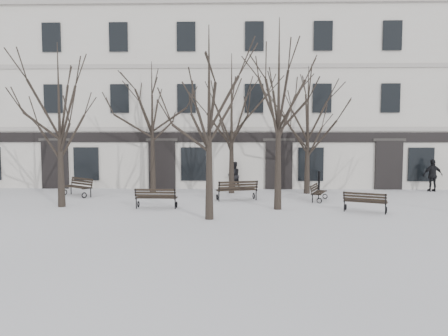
{
  "coord_description": "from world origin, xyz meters",
  "views": [
    {
      "loc": [
        0.89,
        -18.1,
        3.29
      ],
      "look_at": [
        0.35,
        3.0,
        1.65
      ],
      "focal_mm": 35.0,
      "sensor_mm": 36.0,
      "label": 1
    }
  ],
  "objects_px": {
    "tree_0": "(59,105)",
    "bench_2": "(365,201)",
    "bench_4": "(237,189)",
    "bench_5": "(318,192)",
    "tree_2": "(279,91)",
    "tree_1": "(209,99)",
    "bench_3": "(78,186)",
    "bench_1": "(156,197)"
  },
  "relations": [
    {
      "from": "bench_3",
      "to": "tree_0",
      "type": "bearing_deg",
      "value": -44.87
    },
    {
      "from": "tree_0",
      "to": "bench_1",
      "type": "relative_size",
      "value": 3.96
    },
    {
      "from": "tree_1",
      "to": "bench_4",
      "type": "relative_size",
      "value": 3.5
    },
    {
      "from": "bench_2",
      "to": "bench_1",
      "type": "bearing_deg",
      "value": 19.2
    },
    {
      "from": "bench_4",
      "to": "bench_2",
      "type": "bearing_deg",
      "value": 134.32
    },
    {
      "from": "tree_0",
      "to": "bench_5",
      "type": "relative_size",
      "value": 4.28
    },
    {
      "from": "bench_1",
      "to": "bench_3",
      "type": "height_order",
      "value": "bench_3"
    },
    {
      "from": "tree_2",
      "to": "bench_4",
      "type": "xyz_separation_m",
      "value": [
        -1.77,
        2.5,
        -4.6
      ]
    },
    {
      "from": "bench_2",
      "to": "bench_3",
      "type": "distance_m",
      "value": 14.51
    },
    {
      "from": "tree_0",
      "to": "bench_1",
      "type": "height_order",
      "value": "tree_0"
    },
    {
      "from": "tree_0",
      "to": "bench_1",
      "type": "xyz_separation_m",
      "value": [
        4.37,
        -0.35,
        -4.08
      ]
    },
    {
      "from": "bench_1",
      "to": "bench_3",
      "type": "bearing_deg",
      "value": -35.99
    },
    {
      "from": "tree_0",
      "to": "tree_1",
      "type": "relative_size",
      "value": 0.99
    },
    {
      "from": "tree_0",
      "to": "tree_2",
      "type": "distance_m",
      "value": 9.75
    },
    {
      "from": "tree_0",
      "to": "bench_3",
      "type": "xyz_separation_m",
      "value": [
        -0.47,
        3.42,
        -4.05
      ]
    },
    {
      "from": "bench_2",
      "to": "bench_3",
      "type": "bearing_deg",
      "value": 5.97
    },
    {
      "from": "tree_0",
      "to": "bench_2",
      "type": "bearing_deg",
      "value": -4.91
    },
    {
      "from": "bench_1",
      "to": "bench_2",
      "type": "relative_size",
      "value": 1.01
    },
    {
      "from": "tree_2",
      "to": "bench_2",
      "type": "distance_m",
      "value": 5.93
    },
    {
      "from": "bench_3",
      "to": "bench_2",
      "type": "bearing_deg",
      "value": 19.05
    },
    {
      "from": "bench_2",
      "to": "bench_5",
      "type": "bearing_deg",
      "value": -42.78
    },
    {
      "from": "bench_5",
      "to": "tree_0",
      "type": "bearing_deg",
      "value": 121.43
    },
    {
      "from": "tree_1",
      "to": "bench_2",
      "type": "xyz_separation_m",
      "value": [
        6.45,
        1.58,
        -4.13
      ]
    },
    {
      "from": "bench_4",
      "to": "bench_3",
      "type": "bearing_deg",
      "value": -23.77
    },
    {
      "from": "bench_1",
      "to": "tree_2",
      "type": "bearing_deg",
      "value": -178.95
    },
    {
      "from": "tree_0",
      "to": "bench_5",
      "type": "height_order",
      "value": "tree_0"
    },
    {
      "from": "tree_0",
      "to": "bench_2",
      "type": "xyz_separation_m",
      "value": [
        13.31,
        -1.14,
        -4.1
      ]
    },
    {
      "from": "bench_1",
      "to": "bench_3",
      "type": "distance_m",
      "value": 6.13
    },
    {
      "from": "tree_1",
      "to": "bench_4",
      "type": "height_order",
      "value": "tree_1"
    },
    {
      "from": "bench_5",
      "to": "bench_4",
      "type": "bearing_deg",
      "value": 111.69
    },
    {
      "from": "tree_2",
      "to": "bench_5",
      "type": "height_order",
      "value": "tree_2"
    },
    {
      "from": "tree_0",
      "to": "bench_2",
      "type": "height_order",
      "value": "tree_0"
    },
    {
      "from": "bench_4",
      "to": "bench_5",
      "type": "distance_m",
      "value": 3.99
    },
    {
      "from": "tree_1",
      "to": "bench_1",
      "type": "bearing_deg",
      "value": 136.42
    },
    {
      "from": "bench_1",
      "to": "bench_2",
      "type": "distance_m",
      "value": 8.98
    },
    {
      "from": "tree_1",
      "to": "bench_2",
      "type": "relative_size",
      "value": 4.04
    },
    {
      "from": "bench_3",
      "to": "bench_4",
      "type": "bearing_deg",
      "value": 28.29
    },
    {
      "from": "tree_0",
      "to": "bench_2",
      "type": "relative_size",
      "value": 4.01
    },
    {
      "from": "bench_2",
      "to": "bench_4",
      "type": "distance_m",
      "value": 6.25
    },
    {
      "from": "tree_1",
      "to": "tree_2",
      "type": "bearing_deg",
      "value": 38.75
    },
    {
      "from": "tree_0",
      "to": "bench_3",
      "type": "relative_size",
      "value": 3.8
    },
    {
      "from": "bench_1",
      "to": "bench_4",
      "type": "relative_size",
      "value": 0.88
    }
  ]
}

